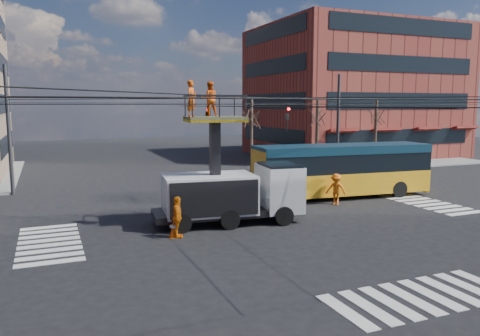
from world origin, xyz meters
name	(u,v)px	position (x,y,z in m)	size (l,w,h in m)	color
ground	(270,220)	(0.00, 0.00, 0.00)	(120.00, 120.00, 0.00)	black
sidewalk_ne	(359,157)	(21.00, 21.00, 0.06)	(18.00, 18.00, 0.12)	slate
crosswalks	(270,220)	(0.00, 0.00, 0.01)	(22.40, 22.40, 0.02)	silver
building_ne	(352,92)	(21.98, 23.98, 7.00)	(20.06, 16.06, 14.00)	maroon
overhead_network	(266,132)	(-0.07, 0.40, 4.29)	(24.24, 24.24, 8.00)	#2D2D30
tree_a	(252,117)	(5.00, 13.50, 4.63)	(2.00, 2.00, 6.00)	#382B21
tree_b	(318,116)	(11.00, 13.50, 4.63)	(2.00, 2.00, 6.00)	#382B21
tree_c	(376,116)	(17.00, 13.50, 4.63)	(2.00, 2.00, 6.00)	#382B21
utility_truck	(232,178)	(-1.91, 0.24, 2.13)	(7.22, 3.28, 6.65)	black
city_bus	(342,169)	(6.55, 3.47, 1.72)	(11.04, 3.49, 3.20)	orange
traffic_cone	(174,229)	(-5.12, -1.16, 0.37)	(0.36, 0.36, 0.75)	#ED5709
worker_ground	(177,217)	(-4.97, -1.28, 0.89)	(1.04, 0.43, 1.77)	orange
flagger	(336,189)	(4.99, 1.76, 0.88)	(1.14, 0.65, 1.76)	orange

